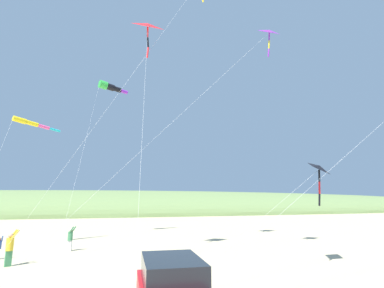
# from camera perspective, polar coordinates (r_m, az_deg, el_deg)

# --- Properties ---
(ground_plane) EXTENTS (600.00, 600.00, 0.00)m
(ground_plane) POSITION_cam_1_polar(r_m,az_deg,el_deg) (15.87, -22.62, -22.69)
(ground_plane) COLOR #C6B58C
(dune_ridge_grassy) EXTENTS (28.00, 240.00, 10.58)m
(dune_ridge_grassy) POSITION_cam_1_polar(r_m,az_deg,el_deg) (70.47, -16.39, -12.98)
(dune_ridge_grassy) COLOR #6B844C
(dune_ridge_grassy) RESTS_ON ground_plane
(person_adult_flyer) EXTENTS (0.62, 0.67, 1.88)m
(person_adult_flyer) POSITION_cam_1_polar(r_m,az_deg,el_deg) (19.17, -31.98, -16.56)
(person_adult_flyer) COLOR #3D7F51
(person_adult_flyer) RESTS_ON ground_plane
(person_bystander_far) EXTENTS (0.51, 0.58, 1.64)m
(person_bystander_far) POSITION_cam_1_polar(r_m,az_deg,el_deg) (22.64, -22.65, -16.47)
(person_bystander_far) COLOR silver
(person_bystander_far) RESTS_ON ground_plane
(kite_delta_orange_high_right) EXTENTS (8.15, 1.77, 15.61)m
(kite_delta_orange_high_right) POSITION_cam_1_polar(r_m,az_deg,el_deg) (21.72, -8.59, 21.76)
(kite_delta_orange_high_right) COLOR red
(kite_delta_orange_high_right) RESTS_ON ground_plane
(kite_windsock_teal_far_right) EXTENTS (12.18, 3.82, 15.20)m
(kite_windsock_teal_far_right) POSITION_cam_1_polar(r_m,az_deg,el_deg) (31.48, -15.78, 10.65)
(kite_windsock_teal_far_right) COLOR green
(kite_windsock_teal_far_right) RESTS_ON ground_plane
(kite_windsock_red_high_left) EXTENTS (8.46, 3.19, 9.74)m
(kite_windsock_red_high_left) POSITION_cam_1_polar(r_m,az_deg,el_deg) (26.48, -28.94, 3.56)
(kite_windsock_red_high_left) COLOR yellow
(kite_windsock_red_high_left) RESTS_ON ground_plane
(kite_delta_rainbow_low_near) EXTENTS (3.66, 9.85, 5.57)m
(kite_delta_rainbow_low_near) POSITION_cam_1_polar(r_m,az_deg,el_deg) (17.72, 23.63, -4.45)
(kite_delta_rainbow_low_near) COLOR black
(kite_delta_rainbow_low_near) RESTS_ON ground_plane
(kite_delta_long_streamer_right) EXTENTS (1.03, 15.72, 15.69)m
(kite_delta_long_streamer_right) POSITION_cam_1_polar(r_m,az_deg,el_deg) (23.11, 14.74, 20.29)
(kite_delta_long_streamer_right) COLOR purple
(kite_delta_long_streamer_right) RESTS_ON ground_plane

